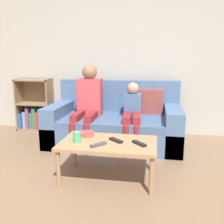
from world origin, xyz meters
The scene contains 11 objects.
wall_back centered at (0.00, 2.58, 1.30)m, with size 12.00×0.06×2.60m.
couch centered at (-0.01, 1.98, 0.28)m, with size 1.84×1.00×0.87m.
bookshelf centered at (-1.47, 2.42, 0.32)m, with size 0.58×0.28×0.86m.
coffee_table centered at (0.10, 0.83, 0.35)m, with size 0.95×0.57×0.39m.
person_adult centered at (-0.39, 1.87, 0.63)m, with size 0.34×0.68×1.12m.
person_child centered at (0.24, 1.81, 0.49)m, with size 0.27×0.68×0.87m.
cup_near centered at (-0.20, 0.76, 0.45)m, with size 0.08×0.08×0.11m.
tv_remote_0 centered at (0.17, 0.86, 0.40)m, with size 0.16×0.15×0.02m.
tv_remote_1 centered at (0.03, 0.70, 0.40)m, with size 0.15×0.16×0.02m.
tv_remote_2 centered at (0.40, 0.80, 0.40)m, with size 0.15×0.16×0.02m.
snack_bowl centered at (-0.16, 0.98, 0.41)m, with size 0.15×0.15×0.05m.
Camera 1 is at (0.54, -1.47, 1.20)m, focal length 40.00 mm.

